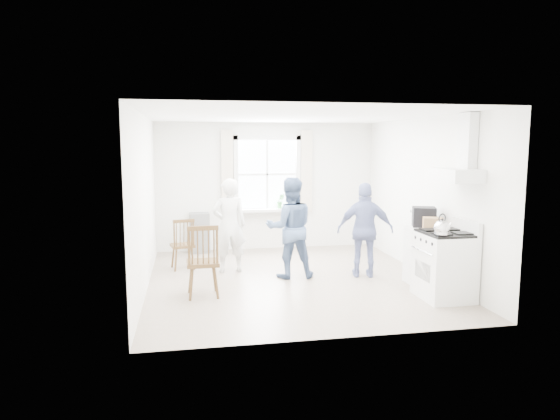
# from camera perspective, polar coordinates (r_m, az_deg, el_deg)

# --- Properties ---
(room_shell) EXTENTS (4.62, 5.12, 2.64)m
(room_shell) POSITION_cam_1_polar(r_m,az_deg,el_deg) (7.87, 1.37, 1.22)
(room_shell) COLOR gray
(room_shell) RESTS_ON ground
(window_assembly) EXTENTS (1.88, 0.24, 1.70)m
(window_assembly) POSITION_cam_1_polar(r_m,az_deg,el_deg) (10.25, -1.45, 3.60)
(window_assembly) COLOR white
(window_assembly) RESTS_ON room_shell
(range_hood) EXTENTS (0.45, 0.76, 0.94)m
(range_hood) POSITION_cam_1_polar(r_m,az_deg,el_deg) (7.30, 19.85, 5.02)
(range_hood) COLOR silver
(range_hood) RESTS_ON room_shell
(shelf_unit) EXTENTS (0.40, 0.30, 0.80)m
(shelf_unit) POSITION_cam_1_polar(r_m,az_deg,el_deg) (10.14, -9.17, -2.59)
(shelf_unit) COLOR slate
(shelf_unit) RESTS_ON ground
(gas_stove) EXTENTS (0.68, 0.76, 1.12)m
(gas_stove) POSITION_cam_1_polar(r_m,az_deg,el_deg) (7.41, 18.29, -5.96)
(gas_stove) COLOR silver
(gas_stove) RESTS_ON ground
(kettle) EXTENTS (0.21, 0.21, 0.30)m
(kettle) POSITION_cam_1_polar(r_m,az_deg,el_deg) (7.01, 18.01, -1.99)
(kettle) COLOR silver
(kettle) RESTS_ON gas_stove
(low_cabinet) EXTENTS (0.50, 0.55, 0.90)m
(low_cabinet) POSITION_cam_1_polar(r_m,az_deg,el_deg) (8.05, 16.31, -5.07)
(low_cabinet) COLOR silver
(low_cabinet) RESTS_ON ground
(stereo_stack) EXTENTS (0.42, 0.40, 0.30)m
(stereo_stack) POSITION_cam_1_polar(r_m,az_deg,el_deg) (8.00, 16.13, -0.76)
(stereo_stack) COLOR black
(stereo_stack) RESTS_ON low_cabinet
(cardboard_box) EXTENTS (0.34, 0.29, 0.18)m
(cardboard_box) POSITION_cam_1_polar(r_m,az_deg,el_deg) (7.77, 17.07, -1.49)
(cardboard_box) COLOR #947047
(cardboard_box) RESTS_ON low_cabinet
(windsor_chair_a) EXTENTS (0.45, 0.44, 0.90)m
(windsor_chair_a) POSITION_cam_1_polar(r_m,az_deg,el_deg) (8.75, -10.99, -3.23)
(windsor_chair_a) COLOR #412B14
(windsor_chair_a) RESTS_ON ground
(windsor_chair_b) EXTENTS (0.46, 0.45, 1.06)m
(windsor_chair_b) POSITION_cam_1_polar(r_m,az_deg,el_deg) (7.08, -8.80, -4.93)
(windsor_chair_b) COLOR #412B14
(windsor_chair_b) RESTS_ON ground
(person_left) EXTENTS (0.62, 0.62, 1.60)m
(person_left) POSITION_cam_1_polar(r_m,az_deg,el_deg) (8.47, -5.83, -1.77)
(person_left) COLOR silver
(person_left) RESTS_ON ground
(person_mid) EXTENTS (0.83, 0.83, 1.64)m
(person_mid) POSITION_cam_1_polar(r_m,az_deg,el_deg) (8.09, 1.16, -2.05)
(person_mid) COLOR #44597F
(person_mid) RESTS_ON ground
(person_right) EXTENTS (1.11, 1.11, 1.55)m
(person_right) POSITION_cam_1_polar(r_m,az_deg,el_deg) (8.24, 9.72, -2.28)
(person_right) COLOR navy
(person_right) RESTS_ON ground
(potted_plant) EXTENTS (0.17, 0.17, 0.31)m
(potted_plant) POSITION_cam_1_polar(r_m,az_deg,el_deg) (10.25, 0.06, 1.03)
(potted_plant) COLOR #327233
(potted_plant) RESTS_ON window_assembly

